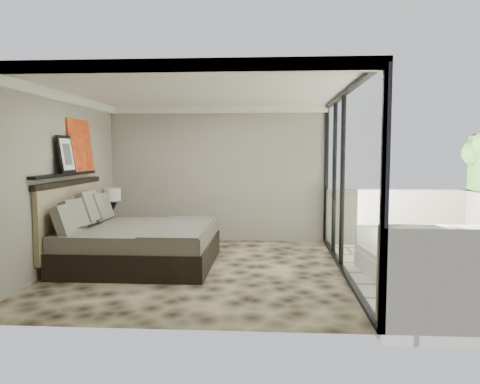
# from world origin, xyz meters

# --- Properties ---
(floor) EXTENTS (5.00, 5.00, 0.00)m
(floor) POSITION_xyz_m (0.00, 0.00, 0.00)
(floor) COLOR black
(floor) RESTS_ON ground
(ceiling) EXTENTS (4.50, 5.00, 0.02)m
(ceiling) POSITION_xyz_m (0.00, 0.00, 2.79)
(ceiling) COLOR silver
(ceiling) RESTS_ON back_wall
(back_wall) EXTENTS (4.50, 0.02, 2.80)m
(back_wall) POSITION_xyz_m (0.00, 2.49, 1.40)
(back_wall) COLOR gray
(back_wall) RESTS_ON floor
(left_wall) EXTENTS (0.02, 5.00, 2.80)m
(left_wall) POSITION_xyz_m (-2.24, 0.00, 1.40)
(left_wall) COLOR gray
(left_wall) RESTS_ON floor
(glass_wall) EXTENTS (0.08, 5.00, 2.80)m
(glass_wall) POSITION_xyz_m (2.25, 0.00, 1.40)
(glass_wall) COLOR white
(glass_wall) RESTS_ON floor
(terrace_slab) EXTENTS (3.00, 5.00, 0.12)m
(terrace_slab) POSITION_xyz_m (3.75, 0.00, -0.06)
(terrace_slab) COLOR beige
(terrace_slab) RESTS_ON ground
(picture_ledge) EXTENTS (0.12, 2.20, 0.05)m
(picture_ledge) POSITION_xyz_m (-2.18, 0.10, 1.50)
(picture_ledge) COLOR black
(picture_ledge) RESTS_ON left_wall
(bed) EXTENTS (2.40, 2.32, 1.33)m
(bed) POSITION_xyz_m (-1.12, 0.26, 0.39)
(bed) COLOR black
(bed) RESTS_ON floor
(nightstand) EXTENTS (0.54, 0.54, 0.49)m
(nightstand) POSITION_xyz_m (-1.97, 1.67, 0.25)
(nightstand) COLOR black
(nightstand) RESTS_ON floor
(table_lamp) EXTENTS (0.35, 0.35, 0.64)m
(table_lamp) POSITION_xyz_m (-1.98, 1.64, 0.93)
(table_lamp) COLOR black
(table_lamp) RESTS_ON nightstand
(abstract_canvas) EXTENTS (0.13, 0.90, 0.90)m
(abstract_canvas) POSITION_xyz_m (-2.19, 0.73, 1.97)
(abstract_canvas) COLOR red
(abstract_canvas) RESTS_ON picture_ledge
(framed_print) EXTENTS (0.11, 0.50, 0.60)m
(framed_print) POSITION_xyz_m (-2.14, 0.03, 1.82)
(framed_print) COLOR black
(framed_print) RESTS_ON picture_ledge
(ottoman) EXTENTS (0.62, 0.62, 0.51)m
(ottoman) POSITION_xyz_m (3.91, 1.40, 0.26)
(ottoman) COLOR white
(ottoman) RESTS_ON terrace_slab
(lounger) EXTENTS (1.03, 1.78, 0.67)m
(lounger) POSITION_xyz_m (2.99, -0.29, 0.21)
(lounger) COLOR silver
(lounger) RESTS_ON terrace_slab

